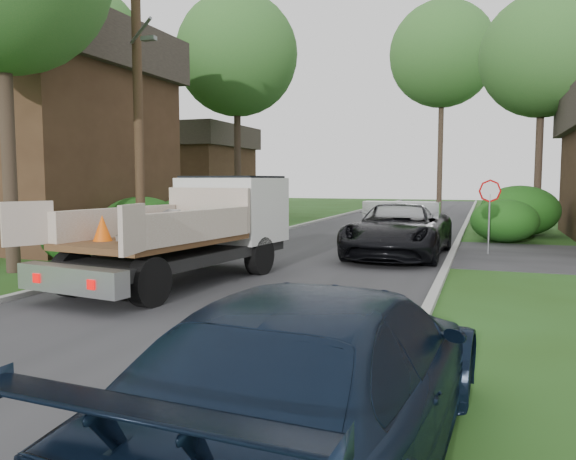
# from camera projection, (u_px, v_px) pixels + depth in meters

# --- Properties ---
(ground) EXTENTS (120.00, 120.00, 0.00)m
(ground) POSITION_uv_depth(u_px,v_px,m) (228.00, 297.00, 11.83)
(ground) COLOR #224212
(ground) RESTS_ON ground
(road) EXTENTS (8.00, 90.00, 0.02)m
(road) POSITION_uv_depth(u_px,v_px,m) (342.00, 245.00, 21.22)
(road) COLOR #28282B
(road) RESTS_ON ground
(curb_left) EXTENTS (0.20, 90.00, 0.12)m
(curb_left) POSITION_uv_depth(u_px,v_px,m) (243.00, 240.00, 22.57)
(curb_left) COLOR #9E9E99
(curb_left) RESTS_ON ground
(curb_right) EXTENTS (0.20, 90.00, 0.12)m
(curb_right) POSITION_uv_depth(u_px,v_px,m) (455.00, 248.00, 19.86)
(curb_right) COLOR #9E9E99
(curb_right) RESTS_ON ground
(stop_sign) EXTENTS (0.71, 0.32, 2.48)m
(stop_sign) POSITION_uv_depth(u_px,v_px,m) (490.00, 201.00, 18.40)
(stop_sign) COLOR slate
(stop_sign) RESTS_ON ground
(utility_pole) EXTENTS (2.42, 1.25, 10.00)m
(utility_pole) POSITION_uv_depth(u_px,v_px,m) (138.00, 95.00, 17.85)
(utility_pole) COLOR #382619
(utility_pole) RESTS_ON ground
(house_left_near) EXTENTS (9.72, 8.64, 8.40)m
(house_left_near) POSITION_uv_depth(u_px,v_px,m) (27.00, 133.00, 21.99)
(house_left_near) COLOR #392417
(house_left_near) RESTS_ON ground
(house_left_far) EXTENTS (7.56, 7.56, 6.00)m
(house_left_far) POSITION_uv_depth(u_px,v_px,m) (186.00, 170.00, 36.69)
(house_left_far) COLOR #392417
(house_left_far) RESTS_ON ground
(hedge_left_a) EXTENTS (2.34, 2.34, 1.53)m
(hedge_left_a) POSITION_uv_depth(u_px,v_px,m) (82.00, 237.00, 16.63)
(hedge_left_a) COLOR #12420F
(hedge_left_a) RESTS_ON ground
(hedge_left_b) EXTENTS (2.86, 2.86, 1.87)m
(hedge_left_b) POSITION_uv_depth(u_px,v_px,m) (141.00, 223.00, 20.00)
(hedge_left_b) COLOR #12420F
(hedge_left_b) RESTS_ON ground
(hedge_left_c) EXTENTS (2.60, 2.60, 1.70)m
(hedge_left_c) POSITION_uv_depth(u_px,v_px,m) (184.00, 218.00, 23.40)
(hedge_left_c) COLOR #12420F
(hedge_left_c) RESTS_ON ground
(hedge_right_a) EXTENTS (2.60, 2.60, 1.70)m
(hedge_right_a) POSITION_uv_depth(u_px,v_px,m) (504.00, 221.00, 22.05)
(hedge_right_a) COLOR #12420F
(hedge_right_a) RESTS_ON ground
(hedge_right_b) EXTENTS (3.38, 3.38, 2.21)m
(hedge_right_b) POSITION_uv_depth(u_px,v_px,m) (520.00, 211.00, 24.61)
(hedge_right_b) COLOR #12420F
(hedge_right_b) RESTS_ON ground
(tree_left_far) EXTENTS (6.40, 6.40, 12.20)m
(tree_left_far) POSITION_uv_depth(u_px,v_px,m) (237.00, 55.00, 29.47)
(tree_left_far) COLOR #2D2119
(tree_left_far) RESTS_ON ground
(tree_right_far) EXTENTS (6.00, 6.00, 11.50)m
(tree_right_far) POSITION_uv_depth(u_px,v_px,m) (543.00, 56.00, 27.37)
(tree_right_far) COLOR #2D2119
(tree_right_far) RESTS_ON ground
(tree_left_back) EXTENTS (6.00, 6.00, 12.00)m
(tree_left_back) POSITION_uv_depth(u_px,v_px,m) (84.00, 48.00, 27.86)
(tree_left_back) COLOR #2D2119
(tree_left_back) RESTS_ON ground
(tree_center_far) EXTENTS (7.20, 7.20, 14.60)m
(tree_center_far) POSITION_uv_depth(u_px,v_px,m) (443.00, 55.00, 38.35)
(tree_center_far) COLOR #2D2119
(tree_center_far) RESTS_ON ground
(flatbed_truck) EXTENTS (3.75, 7.11, 2.57)m
(flatbed_truck) POSITION_uv_depth(u_px,v_px,m) (205.00, 222.00, 14.16)
(flatbed_truck) COLOR black
(flatbed_truck) RESTS_ON ground
(black_pickup) EXTENTS (3.03, 6.27, 1.72)m
(black_pickup) POSITION_uv_depth(u_px,v_px,m) (399.00, 230.00, 18.00)
(black_pickup) COLOR black
(black_pickup) RESTS_ON ground
(navy_suv) EXTENTS (2.56, 5.62, 1.60)m
(navy_suv) POSITION_uv_depth(u_px,v_px,m) (325.00, 374.00, 4.87)
(navy_suv) COLOR black
(navy_suv) RESTS_ON ground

